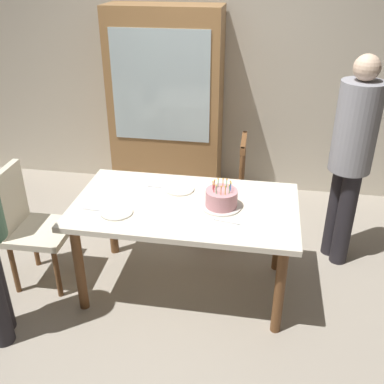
{
  "coord_description": "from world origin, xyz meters",
  "views": [
    {
      "loc": [
        0.51,
        -2.7,
        2.3
      ],
      "look_at": [
        0.05,
        0.0,
        0.84
      ],
      "focal_mm": 41.86,
      "sensor_mm": 36.0,
      "label": 1
    }
  ],
  "objects_px": {
    "dining_table": "(185,215)",
    "china_cabinet": "(166,106)",
    "chair_upholstered": "(27,221)",
    "person_guest": "(352,152)",
    "birthday_cake": "(221,199)",
    "plate_near_celebrant": "(117,212)",
    "chair_spindle_back": "(222,191)",
    "plate_far_side": "(180,189)"
  },
  "relations": [
    {
      "from": "plate_near_celebrant",
      "to": "china_cabinet",
      "type": "relative_size",
      "value": 0.12
    },
    {
      "from": "birthday_cake",
      "to": "plate_near_celebrant",
      "type": "xyz_separation_m",
      "value": [
        -0.69,
        -0.2,
        -0.06
      ]
    },
    {
      "from": "plate_near_celebrant",
      "to": "plate_far_side",
      "type": "distance_m",
      "value": 0.54
    },
    {
      "from": "dining_table",
      "to": "birthday_cake",
      "type": "bearing_deg",
      "value": -0.07
    },
    {
      "from": "plate_far_side",
      "to": "person_guest",
      "type": "distance_m",
      "value": 1.34
    },
    {
      "from": "dining_table",
      "to": "chair_spindle_back",
      "type": "xyz_separation_m",
      "value": [
        0.18,
        0.77,
        -0.19
      ]
    },
    {
      "from": "birthday_cake",
      "to": "person_guest",
      "type": "height_order",
      "value": "person_guest"
    },
    {
      "from": "dining_table",
      "to": "birthday_cake",
      "type": "height_order",
      "value": "birthday_cake"
    },
    {
      "from": "plate_far_side",
      "to": "china_cabinet",
      "type": "distance_m",
      "value": 1.43
    },
    {
      "from": "birthday_cake",
      "to": "chair_spindle_back",
      "type": "bearing_deg",
      "value": 95.46
    },
    {
      "from": "birthday_cake",
      "to": "chair_upholstered",
      "type": "distance_m",
      "value": 1.47
    },
    {
      "from": "dining_table",
      "to": "person_guest",
      "type": "xyz_separation_m",
      "value": [
        1.18,
        0.6,
        0.32
      ]
    },
    {
      "from": "birthday_cake",
      "to": "chair_upholstered",
      "type": "bearing_deg",
      "value": -175.93
    },
    {
      "from": "dining_table",
      "to": "china_cabinet",
      "type": "distance_m",
      "value": 1.66
    },
    {
      "from": "chair_upholstered",
      "to": "plate_near_celebrant",
      "type": "bearing_deg",
      "value": -7.67
    },
    {
      "from": "plate_far_side",
      "to": "person_guest",
      "type": "bearing_deg",
      "value": 17.6
    },
    {
      "from": "plate_far_side",
      "to": "person_guest",
      "type": "height_order",
      "value": "person_guest"
    },
    {
      "from": "chair_spindle_back",
      "to": "chair_upholstered",
      "type": "relative_size",
      "value": 1.0
    },
    {
      "from": "chair_upholstered",
      "to": "china_cabinet",
      "type": "relative_size",
      "value": 0.5
    },
    {
      "from": "dining_table",
      "to": "china_cabinet",
      "type": "relative_size",
      "value": 0.83
    },
    {
      "from": "birthday_cake",
      "to": "plate_near_celebrant",
      "type": "bearing_deg",
      "value": -163.67
    },
    {
      "from": "chair_upholstered",
      "to": "person_guest",
      "type": "distance_m",
      "value": 2.5
    },
    {
      "from": "person_guest",
      "to": "china_cabinet",
      "type": "height_order",
      "value": "china_cabinet"
    },
    {
      "from": "plate_far_side",
      "to": "chair_spindle_back",
      "type": "height_order",
      "value": "chair_spindle_back"
    },
    {
      "from": "birthday_cake",
      "to": "chair_spindle_back",
      "type": "height_order",
      "value": "chair_spindle_back"
    },
    {
      "from": "chair_spindle_back",
      "to": "person_guest",
      "type": "relative_size",
      "value": 0.56
    },
    {
      "from": "person_guest",
      "to": "plate_near_celebrant",
      "type": "bearing_deg",
      "value": -153.5
    },
    {
      "from": "chair_spindle_back",
      "to": "plate_near_celebrant",
      "type": "bearing_deg",
      "value": -122.39
    },
    {
      "from": "plate_near_celebrant",
      "to": "chair_upholstered",
      "type": "height_order",
      "value": "chair_upholstered"
    },
    {
      "from": "chair_upholstered",
      "to": "person_guest",
      "type": "relative_size",
      "value": 0.56
    },
    {
      "from": "dining_table",
      "to": "chair_upholstered",
      "type": "height_order",
      "value": "chair_upholstered"
    },
    {
      "from": "dining_table",
      "to": "plate_far_side",
      "type": "relative_size",
      "value": 7.21
    },
    {
      "from": "birthday_cake",
      "to": "person_guest",
      "type": "xyz_separation_m",
      "value": [
        0.92,
        0.6,
        0.17
      ]
    },
    {
      "from": "plate_near_celebrant",
      "to": "chair_upholstered",
      "type": "distance_m",
      "value": 0.78
    },
    {
      "from": "plate_near_celebrant",
      "to": "chair_upholstered",
      "type": "relative_size",
      "value": 0.23
    },
    {
      "from": "birthday_cake",
      "to": "plate_near_celebrant",
      "type": "height_order",
      "value": "birthday_cake"
    },
    {
      "from": "birthday_cake",
      "to": "china_cabinet",
      "type": "xyz_separation_m",
      "value": [
        -0.73,
        1.56,
        0.15
      ]
    },
    {
      "from": "china_cabinet",
      "to": "birthday_cake",
      "type": "bearing_deg",
      "value": -64.8
    },
    {
      "from": "chair_upholstered",
      "to": "person_guest",
      "type": "bearing_deg",
      "value": 16.63
    },
    {
      "from": "birthday_cake",
      "to": "plate_far_side",
      "type": "distance_m",
      "value": 0.4
    },
    {
      "from": "birthday_cake",
      "to": "chair_spindle_back",
      "type": "distance_m",
      "value": 0.85
    },
    {
      "from": "birthday_cake",
      "to": "chair_upholstered",
      "type": "relative_size",
      "value": 0.29
    }
  ]
}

